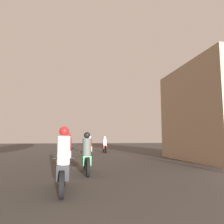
% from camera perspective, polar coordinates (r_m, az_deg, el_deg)
% --- Properties ---
extents(motorcycle_black, '(0.60, 1.99, 1.60)m').
position_cam_1_polar(motorcycle_black, '(5.73, -12.61, -13.29)').
color(motorcycle_black, black).
rests_on(motorcycle_black, ground_plane).
extents(motorcycle_green, '(0.60, 2.05, 1.54)m').
position_cam_1_polar(motorcycle_green, '(8.36, -6.64, -11.51)').
color(motorcycle_green, black).
rests_on(motorcycle_green, ground_plane).
extents(motorcycle_white, '(0.60, 2.02, 1.60)m').
position_cam_1_polar(motorcycle_white, '(11.60, -11.42, -10.04)').
color(motorcycle_white, black).
rests_on(motorcycle_white, ground_plane).
extents(motorcycle_yellow, '(0.60, 2.03, 1.66)m').
position_cam_1_polar(motorcycle_yellow, '(15.06, -11.48, -9.20)').
color(motorcycle_yellow, black).
rests_on(motorcycle_yellow, ground_plane).
extents(motorcycle_orange, '(0.60, 1.91, 1.51)m').
position_cam_1_polar(motorcycle_orange, '(17.36, -5.88, -9.17)').
color(motorcycle_orange, black).
rests_on(motorcycle_orange, ground_plane).
extents(motorcycle_red, '(0.60, 2.03, 1.49)m').
position_cam_1_polar(motorcycle_red, '(20.25, -1.92, -8.87)').
color(motorcycle_red, black).
rests_on(motorcycle_red, ground_plane).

